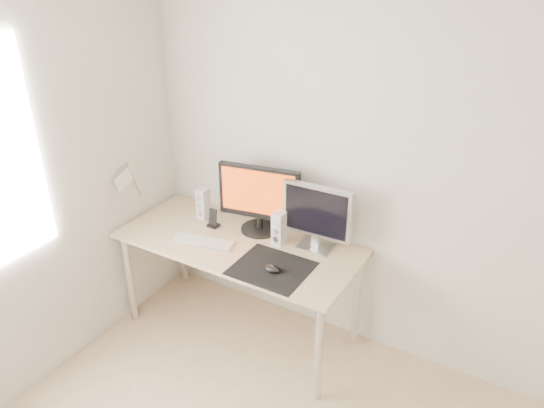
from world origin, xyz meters
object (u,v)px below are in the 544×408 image
at_px(mouse, 272,269).
at_px(keyboard, 203,241).
at_px(second_monitor, 317,215).
at_px(speaker_right, 279,228).
at_px(phone_dock, 213,221).
at_px(desk, 239,252).
at_px(speaker_left, 203,204).
at_px(main_monitor, 259,197).

relative_size(mouse, keyboard, 0.24).
height_order(second_monitor, speaker_right, second_monitor).
bearing_deg(phone_dock, desk, -17.70).
bearing_deg(speaker_right, second_monitor, 16.79).
bearing_deg(mouse, phone_dock, 156.56).
relative_size(speaker_right, phone_dock, 1.67).
xyz_separation_m(desk, speaker_left, (-0.39, 0.15, 0.19)).
xyz_separation_m(speaker_right, keyboard, (-0.43, -0.24, -0.10)).
xyz_separation_m(main_monitor, speaker_left, (-0.43, -0.05, -0.14)).
bearing_deg(speaker_right, keyboard, -150.83).
distance_m(desk, main_monitor, 0.39).
height_order(main_monitor, speaker_left, main_monitor).
height_order(keyboard, phone_dock, phone_dock).
xyz_separation_m(main_monitor, speaker_right, (0.19, -0.08, -0.14)).
bearing_deg(second_monitor, main_monitor, 178.95).
xyz_separation_m(mouse, main_monitor, (-0.32, 0.38, 0.23)).
bearing_deg(keyboard, main_monitor, 53.28).
distance_m(mouse, speaker_left, 0.83).
bearing_deg(mouse, main_monitor, 130.12).
xyz_separation_m(desk, phone_dock, (-0.26, 0.08, 0.12)).
distance_m(desk, speaker_right, 0.33).
distance_m(mouse, second_monitor, 0.45).
bearing_deg(keyboard, phone_dock, 107.85).
xyz_separation_m(second_monitor, speaker_right, (-0.23, -0.07, -0.13)).
height_order(desk, second_monitor, second_monitor).
bearing_deg(keyboard, speaker_right, 29.17).
relative_size(main_monitor, phone_dock, 4.15).
height_order(second_monitor, keyboard, second_monitor).
bearing_deg(desk, phone_dock, 162.30).
bearing_deg(mouse, desk, 152.79).
height_order(mouse, main_monitor, main_monitor).
relative_size(mouse, second_monitor, 0.23).
height_order(mouse, keyboard, mouse).
relative_size(second_monitor, keyboard, 1.04).
distance_m(desk, phone_dock, 0.30).
distance_m(second_monitor, speaker_left, 0.87).
relative_size(mouse, phone_dock, 0.78).
bearing_deg(speaker_right, mouse, -67.09).
bearing_deg(desk, second_monitor, 21.59).
xyz_separation_m(main_monitor, phone_dock, (-0.30, -0.11, -0.21)).
height_order(second_monitor, speaker_left, second_monitor).
height_order(main_monitor, phone_dock, main_monitor).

